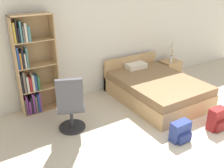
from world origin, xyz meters
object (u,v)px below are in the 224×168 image
Objects in this scene: nightstand at (170,69)px; backpack_red at (217,120)px; water_bottle at (171,59)px; table_lamp at (173,45)px; backpack_blue at (181,132)px; bed at (155,88)px; office_chair at (71,106)px; bookshelf at (31,69)px.

backpack_red is (-1.01, -2.29, -0.05)m from nightstand.
nightstand is at bearing 46.19° from water_bottle.
table_lamp reaches higher than backpack_blue.
bed is 1.89× the size of office_chair.
table_lamp is at bearing 37.97° from water_bottle.
table_lamp reaches higher than nightstand.
office_chair is (-2.12, -0.21, 0.25)m from bed.
nightstand is at bearing 16.13° from office_chair.
backpack_blue is (-1.82, -2.19, -0.08)m from nightstand.
nightstand is 0.90× the size of table_lamp.
nightstand is 1.40× the size of backpack_blue.
bookshelf is 0.95× the size of bed.
bookshelf reaches higher than nightstand.
office_chair reaches higher than backpack_red.
table_lamp reaches higher than water_bottle.
bookshelf is 5.55× the size of backpack_blue.
bookshelf is 3.70m from nightstand.
backpack_blue is (-1.72, -2.08, -0.42)m from water_bottle.
backpack_red is (0.17, -1.54, -0.07)m from bed.
backpack_blue is (1.82, -2.30, -0.76)m from bookshelf.
bed is 10.95× the size of water_bottle.
backpack_blue is at bearing 172.83° from backpack_red.
bed reaches higher than nightstand.
bed is 4.17× the size of nightstand.
office_chair is at bearing 149.80° from backpack_red.
office_chair is (0.34, -1.07, -0.41)m from bookshelf.
nightstand is at bearing -176.58° from table_lamp.
water_bottle is at bearing 67.49° from backpack_red.
nightstand is 1.17× the size of backpack_red.
bookshelf is 2.69m from bed.
table_lamp is at bearing 65.52° from backpack_red.
office_chair reaches higher than bed.
bookshelf is 1.20m from office_chair.
backpack_blue is (-1.86, -2.19, -0.76)m from table_lamp.
bed is 1.55m from backpack_red.
bed is at bearing 5.58° from office_chair.
office_chair is at bearing -164.00° from table_lamp.
bed is at bearing -19.35° from bookshelf.
bookshelf reaches higher than bed.
bookshelf is 1.79× the size of office_chair.
backpack_red is (-0.90, -2.18, -0.39)m from water_bottle.
water_bottle reaches higher than backpack_red.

